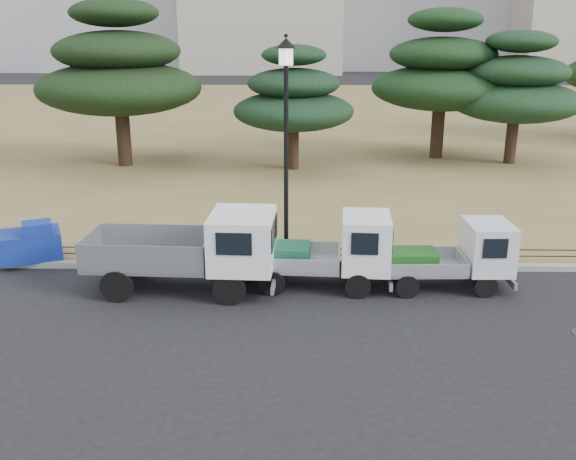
{
  "coord_description": "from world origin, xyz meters",
  "views": [
    {
      "loc": [
        0.29,
        -13.81,
        6.33
      ],
      "look_at": [
        0.0,
        2.0,
        1.3
      ],
      "focal_mm": 40.0,
      "sensor_mm": 36.0,
      "label": 1
    }
  ],
  "objects_px": {
    "truck_kei_front": "(330,251)",
    "tarp_pile": "(31,243)",
    "truck_kei_rear": "(454,256)",
    "street_lamp": "(286,115)",
    "truck_large": "(193,248)"
  },
  "relations": [
    {
      "from": "truck_kei_rear",
      "to": "street_lamp",
      "type": "height_order",
      "value": "street_lamp"
    },
    {
      "from": "truck_large",
      "to": "street_lamp",
      "type": "distance_m",
      "value": 4.19
    },
    {
      "from": "truck_large",
      "to": "truck_kei_rear",
      "type": "distance_m",
      "value": 6.52
    },
    {
      "from": "street_lamp",
      "to": "truck_kei_front",
      "type": "bearing_deg",
      "value": -52.96
    },
    {
      "from": "truck_kei_rear",
      "to": "street_lamp",
      "type": "bearing_deg",
      "value": 158.21
    },
    {
      "from": "truck_kei_front",
      "to": "tarp_pile",
      "type": "height_order",
      "value": "truck_kei_front"
    },
    {
      "from": "tarp_pile",
      "to": "truck_kei_rear",
      "type": "bearing_deg",
      "value": -7.81
    },
    {
      "from": "truck_kei_front",
      "to": "truck_kei_rear",
      "type": "relative_size",
      "value": 1.11
    },
    {
      "from": "truck_large",
      "to": "tarp_pile",
      "type": "distance_m",
      "value": 5.21
    },
    {
      "from": "truck_kei_front",
      "to": "street_lamp",
      "type": "bearing_deg",
      "value": 130.71
    },
    {
      "from": "truck_kei_rear",
      "to": "tarp_pile",
      "type": "relative_size",
      "value": 1.67
    },
    {
      "from": "tarp_pile",
      "to": "truck_kei_front",
      "type": "bearing_deg",
      "value": -10.51
    },
    {
      "from": "street_lamp",
      "to": "tarp_pile",
      "type": "bearing_deg",
      "value": 179.87
    },
    {
      "from": "truck_kei_rear",
      "to": "street_lamp",
      "type": "xyz_separation_m",
      "value": [
        -4.25,
        1.54,
        3.29
      ]
    },
    {
      "from": "truck_kei_front",
      "to": "tarp_pile",
      "type": "xyz_separation_m",
      "value": [
        -8.26,
        1.53,
        -0.36
      ]
    }
  ]
}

